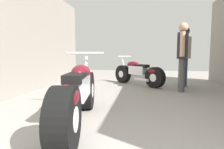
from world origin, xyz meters
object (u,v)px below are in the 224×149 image
motorcycle_maroon_cruiser (78,95)px  motorcycle_black_naked (139,73)px  mechanic_with_helmet (184,51)px  mechanic_in_blue (183,53)px

motorcycle_maroon_cruiser → motorcycle_black_naked: motorcycle_maroon_cruiser is taller
mechanic_with_helmet → motorcycle_maroon_cruiser: bearing=-121.0°
motorcycle_maroon_cruiser → motorcycle_black_naked: 3.54m
mechanic_in_blue → mechanic_with_helmet: (0.20, 0.76, 0.07)m
motorcycle_maroon_cruiser → mechanic_with_helmet: bearing=59.0°
motorcycle_maroon_cruiser → motorcycle_black_naked: (0.74, 3.47, -0.02)m
motorcycle_maroon_cruiser → mechanic_with_helmet: mechanic_with_helmet is taller
motorcycle_maroon_cruiser → mechanic_with_helmet: 4.01m
mechanic_in_blue → mechanic_with_helmet: 0.79m
motorcycle_black_naked → mechanic_with_helmet: (1.30, -0.07, 0.67)m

